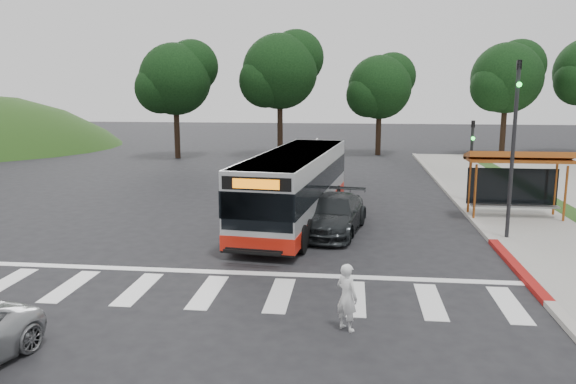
# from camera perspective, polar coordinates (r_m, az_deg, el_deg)

# --- Properties ---
(ground) EXTENTS (140.00, 140.00, 0.00)m
(ground) POSITION_cam_1_polar(r_m,az_deg,el_deg) (20.48, -4.60, -5.18)
(ground) COLOR black
(ground) RESTS_ON ground
(sidewalk_east) EXTENTS (4.00, 40.00, 0.12)m
(sidewalk_east) POSITION_cam_1_polar(r_m,az_deg,el_deg) (28.77, 20.79, -1.13)
(sidewalk_east) COLOR gray
(sidewalk_east) RESTS_ON ground
(curb_east) EXTENTS (0.30, 40.00, 0.15)m
(curb_east) POSITION_cam_1_polar(r_m,az_deg,el_deg) (28.34, 16.87, -1.03)
(curb_east) COLOR #9E9991
(curb_east) RESTS_ON ground
(curb_east_red) EXTENTS (0.32, 6.00, 0.15)m
(curb_east_red) POSITION_cam_1_polar(r_m,az_deg,el_deg) (18.88, 22.19, -7.08)
(curb_east_red) COLOR maroon
(curb_east_red) RESTS_ON ground
(crosswalk_ladder) EXTENTS (18.00, 2.60, 0.01)m
(crosswalk_ladder) POSITION_cam_1_polar(r_m,az_deg,el_deg) (15.84, -8.13, -10.01)
(crosswalk_ladder) COLOR silver
(crosswalk_ladder) RESTS_ON ground
(bus_shelter) EXTENTS (4.20, 1.60, 2.86)m
(bus_shelter) POSITION_cam_1_polar(r_m,az_deg,el_deg) (25.60, 22.24, 2.60)
(bus_shelter) COLOR #984A19
(bus_shelter) RESTS_ON sidewalk_east
(traffic_signal_ne_tall) EXTENTS (0.18, 0.37, 6.50)m
(traffic_signal_ne_tall) POSITION_cam_1_polar(r_m,az_deg,el_deg) (21.66, 21.98, 5.38)
(traffic_signal_ne_tall) COLOR black
(traffic_signal_ne_tall) RESTS_ON ground
(traffic_signal_ne_short) EXTENTS (0.18, 0.37, 4.00)m
(traffic_signal_ne_short) POSITION_cam_1_polar(r_m,az_deg,el_deg) (28.57, 18.14, 3.87)
(traffic_signal_ne_short) COLOR black
(traffic_signal_ne_short) RESTS_ON ground
(tree_ne_a) EXTENTS (6.16, 5.74, 9.30)m
(tree_ne_a) POSITION_cam_1_polar(r_m,az_deg,el_deg) (48.95, 21.41, 10.84)
(tree_ne_a) COLOR black
(tree_ne_a) RESTS_ON parking_lot
(tree_north_a) EXTENTS (6.60, 6.15, 10.17)m
(tree_north_a) POSITION_cam_1_polar(r_m,az_deg,el_deg) (45.79, -0.71, 12.28)
(tree_north_a) COLOR black
(tree_north_a) RESTS_ON ground
(tree_north_b) EXTENTS (5.72, 5.33, 8.43)m
(tree_north_b) POSITION_cam_1_polar(r_m,az_deg,el_deg) (47.44, 9.39, 10.56)
(tree_north_b) COLOR black
(tree_north_b) RESTS_ON ground
(tree_north_c) EXTENTS (6.16, 5.74, 9.30)m
(tree_north_c) POSITION_cam_1_polar(r_m,az_deg,el_deg) (45.54, -11.29, 11.30)
(tree_north_c) COLOR black
(tree_north_c) RESTS_ON ground
(transit_bus) EXTENTS (3.79, 11.61, 2.95)m
(transit_bus) POSITION_cam_1_polar(r_m,az_deg,el_deg) (23.19, 0.77, 0.44)
(transit_bus) COLOR #B6B8BB
(transit_bus) RESTS_ON ground
(pedestrian) EXTENTS (0.69, 0.67, 1.59)m
(pedestrian) POSITION_cam_1_polar(r_m,az_deg,el_deg) (13.21, 6.00, -10.56)
(pedestrian) COLOR white
(pedestrian) RESTS_ON ground
(dark_sedan) EXTENTS (2.85, 5.26, 1.45)m
(dark_sedan) POSITION_cam_1_polar(r_m,az_deg,el_deg) (21.78, 4.66, -2.27)
(dark_sedan) COLOR black
(dark_sedan) RESTS_ON ground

